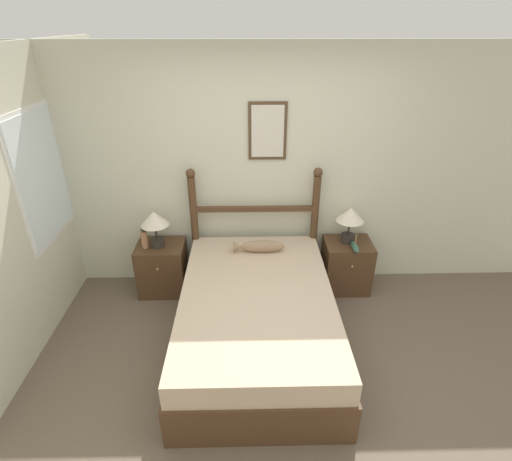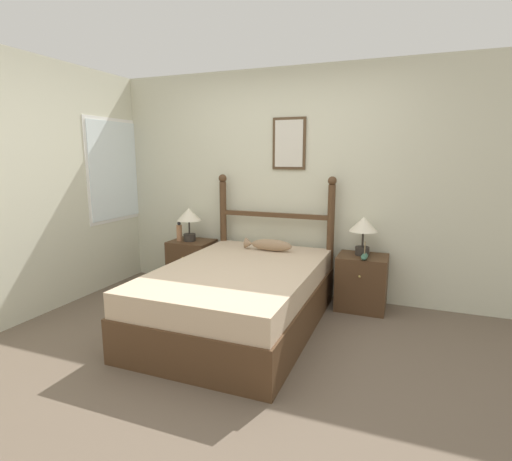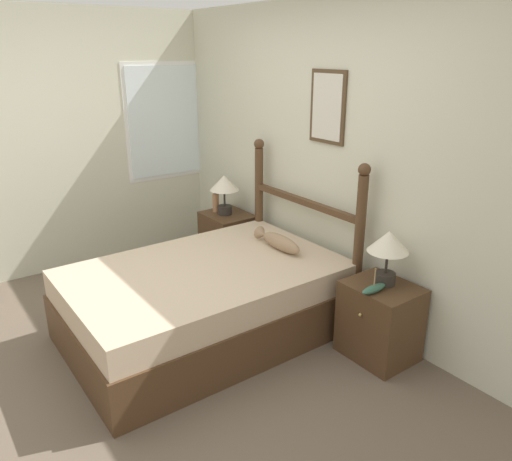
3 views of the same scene
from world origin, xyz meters
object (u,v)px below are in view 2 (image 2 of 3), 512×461
object	(u,v)px
model_boat	(364,256)
table_lamp_right	(363,227)
fish_pillow	(268,245)
nightstand_left	(192,263)
nightstand_right	(362,282)
table_lamp_left	(189,217)
bed	(239,297)
bottle	(179,232)

from	to	relation	value
model_boat	table_lamp_right	bearing A→B (deg)	104.37
table_lamp_right	model_boat	bearing A→B (deg)	-75.63
fish_pillow	nightstand_left	bearing A→B (deg)	170.46
table_lamp_right	fish_pillow	bearing A→B (deg)	-167.83
nightstand_left	fish_pillow	xyz separation A→B (m)	(1.05, -0.18, 0.36)
nightstand_right	table_lamp_right	xyz separation A→B (m)	(-0.01, 0.03, 0.58)
table_lamp_left	fish_pillow	world-z (taller)	table_lamp_left
bed	table_lamp_left	xyz separation A→B (m)	(-1.03, 0.86, 0.58)
bottle	model_boat	size ratio (longest dim) A/B	1.04
nightstand_left	bed	bearing A→B (deg)	-40.68
nightstand_left	fish_pillow	distance (m)	1.13
bed	fish_pillow	bearing A→B (deg)	86.89
nightstand_right	table_lamp_left	bearing A→B (deg)	-179.49
table_lamp_left	bottle	distance (m)	0.22
nightstand_left	table_lamp_right	xyz separation A→B (m)	(2.02, 0.03, 0.58)
bottle	nightstand_left	bearing A→B (deg)	18.19
bed	bottle	size ratio (longest dim) A/B	8.92
table_lamp_left	table_lamp_right	bearing A→B (deg)	1.38
table_lamp_left	model_boat	distance (m)	2.10
bed	fish_pillow	world-z (taller)	fish_pillow
table_lamp_right	fish_pillow	xyz separation A→B (m)	(-0.96, -0.21, -0.22)
bottle	table_lamp_right	bearing A→B (deg)	2.05
table_lamp_left	bottle	bearing A→B (deg)	-167.32
bed	table_lamp_right	distance (m)	1.47
nightstand_left	table_lamp_left	distance (m)	0.58
model_boat	fish_pillow	xyz separation A→B (m)	(-1.01, -0.04, 0.04)
model_boat	fish_pillow	size ratio (longest dim) A/B	0.42
fish_pillow	model_boat	bearing A→B (deg)	2.44
bed	nightstand_right	xyz separation A→B (m)	(1.02, 0.87, -0.00)
bed	bottle	world-z (taller)	bottle
bed	model_boat	size ratio (longest dim) A/B	9.25
nightstand_left	model_boat	xyz separation A→B (m)	(2.06, -0.13, 0.31)
bed	nightstand_left	distance (m)	1.34
fish_pillow	table_lamp_right	bearing A→B (deg)	12.17
table_lamp_right	fish_pillow	distance (m)	1.01
nightstand_left	model_boat	size ratio (longest dim) A/B	2.54
table_lamp_left	bottle	xyz separation A→B (m)	(-0.12, -0.03, -0.19)
bed	bottle	xyz separation A→B (m)	(-1.16, 0.83, 0.39)
nightstand_left	fish_pillow	size ratio (longest dim) A/B	1.08
nightstand_left	table_lamp_left	xyz separation A→B (m)	(-0.02, -0.02, 0.58)
nightstand_right	bed	bearing A→B (deg)	-139.32
table_lamp_right	fish_pillow	size ratio (longest dim) A/B	0.76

